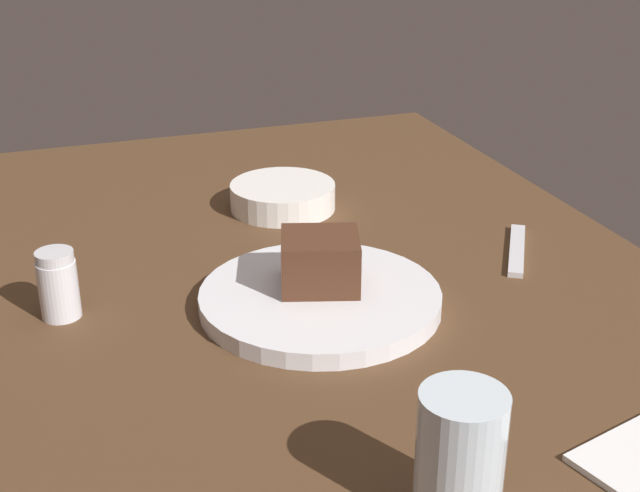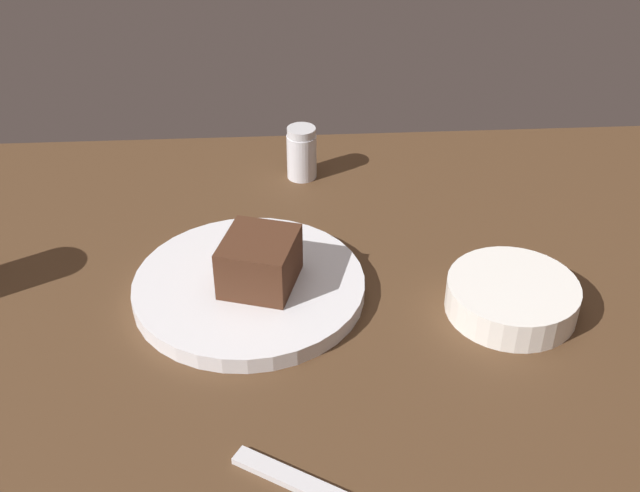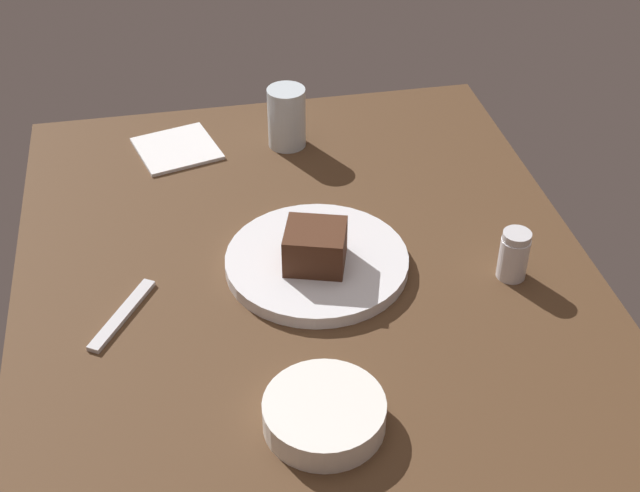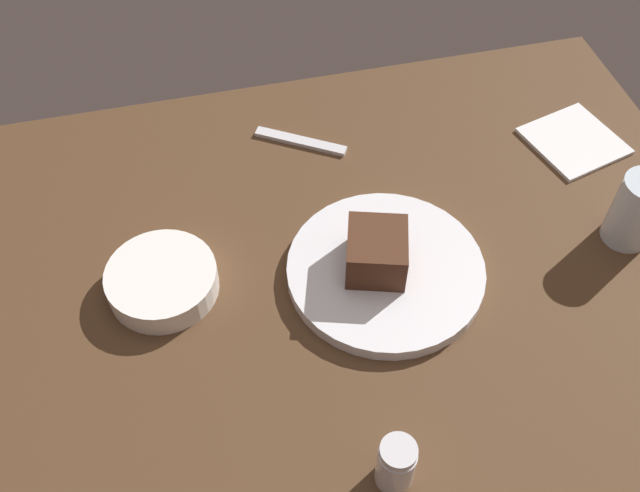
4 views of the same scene
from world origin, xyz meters
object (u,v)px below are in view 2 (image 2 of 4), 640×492
Objects in this scene: side_bowl at (512,297)px; dessert_plate at (249,287)px; salt_shaker at (302,153)px; dessert_spoon at (309,487)px; chocolate_cake_slice at (260,261)px.

dessert_plate is at bearing 170.85° from side_bowl.
side_bowl is at bearing -55.15° from salt_shaker.
side_bowl reaches higher than dessert_spoon.
side_bowl reaches higher than dessert_plate.
chocolate_cake_slice is 1.11× the size of salt_shaker.
salt_shaker is 0.51× the size of dessert_spoon.
dessert_spoon is (5.51, -28.18, -0.63)cm from dessert_plate.
chocolate_cake_slice reaches higher than dessert_spoon.
side_bowl is 33.59cm from dessert_spoon.
dessert_plate is 28.31cm from salt_shaker.
dessert_plate is 3.15× the size of chocolate_cake_slice.
dessert_plate is at bearing -104.97° from salt_shaker.
side_bowl is 0.98× the size of dessert_spoon.
chocolate_cake_slice is 0.58× the size of side_bowl.
chocolate_cake_slice reaches higher than dessert_plate.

